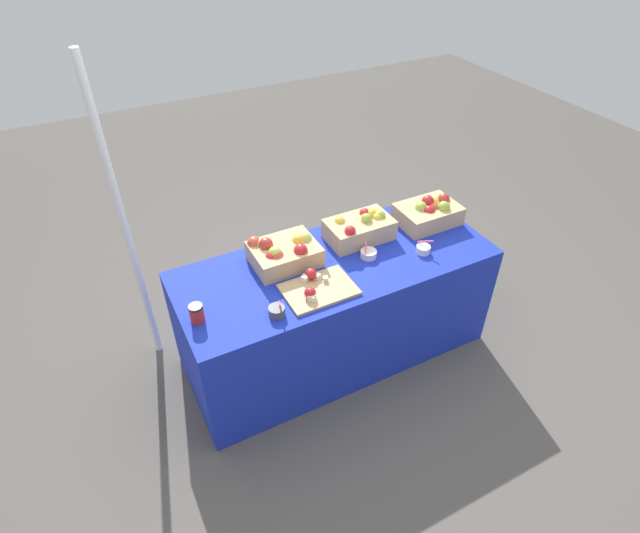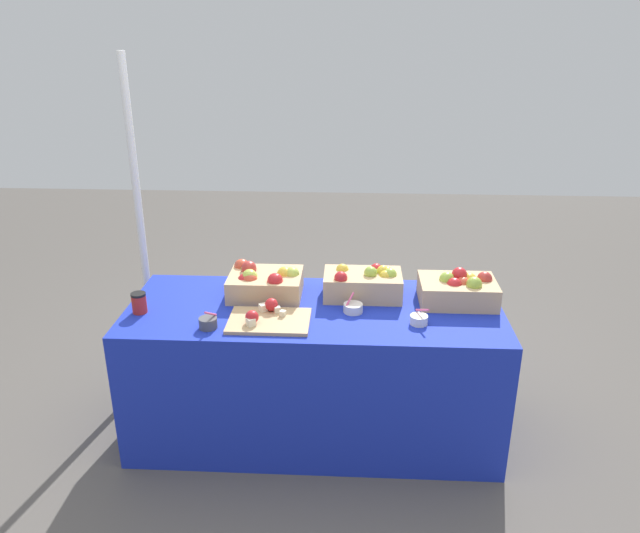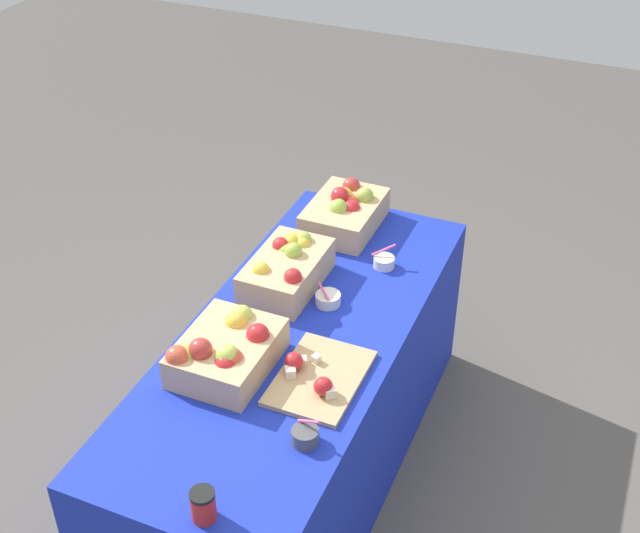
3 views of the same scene
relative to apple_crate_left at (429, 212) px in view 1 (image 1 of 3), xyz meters
The scene contains 11 objects.
ground_plane 1.10m from the apple_crate_left, behind, with size 10.00×10.00×0.00m, color #56514C.
table 0.87m from the apple_crate_left, behind, with size 1.90×0.76×0.74m, color #192DB7.
apple_crate_left is the anchor object (origin of this frame).
apple_crate_middle 0.48m from the apple_crate_left, behind, with size 0.40×0.25×0.17m.
apple_crate_right 1.01m from the apple_crate_left, behind, with size 0.38×0.30×0.17m.
cutting_board_front 0.99m from the apple_crate_left, 163.85° to the right, with size 0.39×0.27×0.08m.
sample_bowl_near 0.56m from the apple_crate_left, 165.03° to the right, with size 0.10×0.10×0.09m.
sample_bowl_mid 0.34m from the apple_crate_left, 131.14° to the right, with size 0.09×0.10×0.09m.
sample_bowl_far 1.27m from the apple_crate_left, 163.94° to the right, with size 0.09×0.10×0.11m.
coffee_cup 1.61m from the apple_crate_left, behind, with size 0.07×0.07×0.10m.
tent_pole 1.85m from the apple_crate_left, 166.08° to the left, with size 0.04×0.04×1.95m, color white.
Camera 1 is at (-1.18, -2.07, 2.59)m, focal length 28.85 mm.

